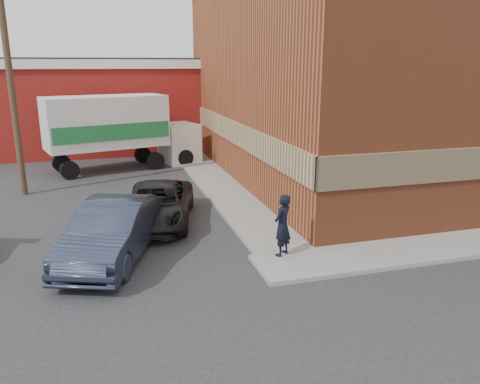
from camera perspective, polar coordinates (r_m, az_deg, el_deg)
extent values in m
plane|color=#28282B|center=(13.34, 3.09, -7.89)|extent=(90.00, 90.00, 0.00)
cube|color=brown|center=(24.12, 15.72, 12.99)|extent=(14.00, 18.00, 9.00)
cube|color=tan|center=(21.50, -1.06, 7.43)|extent=(0.08, 18.16, 1.00)
cube|color=gray|center=(21.72, -3.22, 1.47)|extent=(1.80, 18.00, 0.12)
cube|color=maroon|center=(31.73, -19.84, 9.47)|extent=(16.00, 8.00, 5.00)
cube|color=silver|center=(31.61, -20.30, 14.42)|extent=(16.30, 8.30, 0.50)
cube|color=black|center=(31.62, -20.35, 14.96)|extent=(16.00, 8.00, 0.10)
cylinder|color=#4E3827|center=(20.85, -26.15, 11.74)|extent=(0.26, 0.26, 9.00)
imported|color=black|center=(12.89, 5.20, -4.05)|extent=(0.76, 0.73, 1.74)
imported|color=#2A3246|center=(13.42, -15.26, -4.60)|extent=(3.29, 5.17, 1.61)
imported|color=black|center=(16.11, -10.03, -1.46)|extent=(3.28, 5.18, 1.33)
cube|color=white|center=(24.46, -16.02, 8.23)|extent=(6.24, 3.77, 2.53)
cube|color=#1E7239|center=(23.39, -15.16, 7.03)|extent=(5.45, 1.48, 0.78)
cube|color=white|center=(25.90, -7.67, 5.90)|extent=(2.24, 2.52, 2.14)
cylinder|color=black|center=(23.37, -20.04, 2.50)|extent=(0.92, 0.51, 0.87)
cylinder|color=black|center=(25.25, -20.95, 3.32)|extent=(0.92, 0.51, 0.87)
cylinder|color=black|center=(24.52, -10.24, 3.76)|extent=(0.92, 0.51, 0.87)
cylinder|color=black|center=(26.31, -11.78, 4.46)|extent=(0.92, 0.51, 0.87)
cylinder|color=black|center=(25.14, -6.73, 4.18)|extent=(0.92, 0.51, 0.87)
cylinder|color=black|center=(26.89, -8.47, 4.85)|extent=(0.92, 0.51, 0.87)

